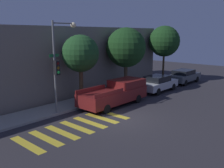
# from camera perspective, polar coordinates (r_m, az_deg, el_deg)

# --- Properties ---
(ground_plane) EXTENTS (60.00, 60.00, 0.00)m
(ground_plane) POSITION_cam_1_polar(r_m,az_deg,el_deg) (15.39, 1.33, -7.92)
(ground_plane) COLOR #2D2B30
(sidewalk) EXTENTS (26.00, 2.28, 0.14)m
(sidewalk) POSITION_cam_1_polar(r_m,az_deg,el_deg) (18.34, -9.07, -4.60)
(sidewalk) COLOR gray
(sidewalk) RESTS_ON ground
(building_row) EXTENTS (26.00, 6.00, 5.64)m
(building_row) POSITION_cam_1_polar(r_m,az_deg,el_deg) (21.48, -17.03, 4.89)
(building_row) COLOR slate
(building_row) RESTS_ON ground
(crosswalk) EXTENTS (6.45, 2.60, 0.00)m
(crosswalk) POSITION_cam_1_polar(r_m,az_deg,el_deg) (14.21, -8.10, -9.72)
(crosswalk) COLOR gold
(crosswalk) RESTS_ON ground
(traffic_light_pole) EXTENTS (2.12, 0.56, 5.89)m
(traffic_light_pole) POSITION_cam_1_polar(r_m,az_deg,el_deg) (15.93, -11.85, 6.09)
(traffic_light_pole) COLOR slate
(traffic_light_pole) RESTS_ON ground
(pickup_truck) EXTENTS (5.55, 2.03, 1.70)m
(pickup_truck) POSITION_cam_1_polar(r_m,az_deg,el_deg) (18.11, 0.96, -2.06)
(pickup_truck) COLOR maroon
(pickup_truck) RESTS_ON ground
(sedan_near_corner) EXTENTS (4.23, 1.84, 1.42)m
(sedan_near_corner) POSITION_cam_1_polar(r_m,az_deg,el_deg) (22.65, 10.40, 0.20)
(sedan_near_corner) COLOR #B7BABF
(sedan_near_corner) RESTS_ON ground
(sedan_middle) EXTENTS (4.36, 1.85, 1.38)m
(sedan_middle) POSITION_cam_1_polar(r_m,az_deg,el_deg) (27.12, 16.10, 1.77)
(sedan_middle) COLOR #4C5156
(sedan_middle) RESTS_ON ground
(tree_near_corner) EXTENTS (2.69, 2.69, 5.04)m
(tree_near_corner) POSITION_cam_1_polar(r_m,az_deg,el_deg) (18.20, -7.23, 6.86)
(tree_near_corner) COLOR #4C3823
(tree_near_corner) RESTS_ON ground
(tree_midblock) EXTENTS (3.46, 3.46, 5.63)m
(tree_midblock) POSITION_cam_1_polar(r_m,az_deg,el_deg) (21.99, 3.23, 8.29)
(tree_midblock) COLOR brown
(tree_midblock) RESTS_ON ground
(tree_far_end) EXTENTS (3.25, 3.25, 5.91)m
(tree_far_end) POSITION_cam_1_polar(r_m,az_deg,el_deg) (27.34, 11.88, 9.53)
(tree_far_end) COLOR #4C3823
(tree_far_end) RESTS_ON ground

